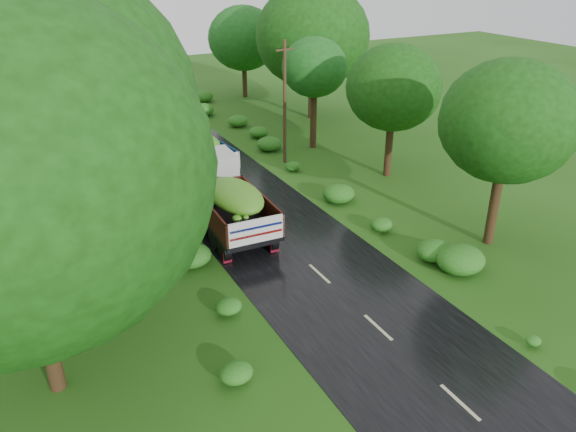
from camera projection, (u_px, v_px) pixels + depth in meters
ground at (460, 403)px, 16.20m from camera, size 120.00×120.00×0.00m
road at (362, 312)px, 20.19m from camera, size 6.50×80.00×0.02m
road_lines at (347, 298)px, 20.99m from camera, size 0.12×69.60×0.00m
truck_near at (224, 195)px, 25.68m from camera, size 2.76×7.14×2.96m
truck_far at (192, 145)px, 32.61m from camera, size 2.98×6.68×2.72m
utility_pole at (285, 102)px, 32.85m from camera, size 1.27×0.33×7.26m
trees_right at (328, 58)px, 36.46m from camera, size 6.93×33.54×7.95m
shrubs at (257, 211)px, 27.25m from camera, size 11.90×44.00×0.70m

